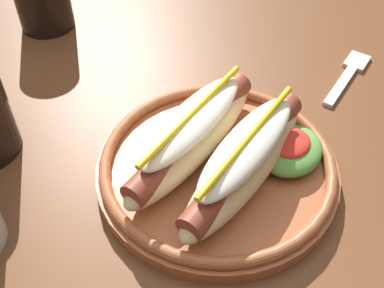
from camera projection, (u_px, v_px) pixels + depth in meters
name	position (u px, v px, depth m)	size (l,w,h in m)	color
dining_table	(114.00, 212.00, 0.56)	(1.35, 0.96, 0.74)	brown
hot_dog_plate	(221.00, 158.00, 0.47)	(0.24, 0.24, 0.08)	#9E5633
fork	(348.00, 74.00, 0.60)	(0.12, 0.03, 0.00)	silver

